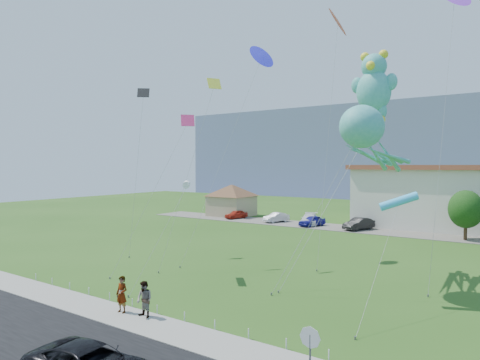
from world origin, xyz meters
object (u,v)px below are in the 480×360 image
(stop_sign, at_px, (310,344))
(parked_car_blue, at_px, (312,221))
(pedestrian_right, at_px, (144,299))
(parked_car_red, at_px, (236,214))
(pavilion, at_px, (232,197))
(parked_car_black, at_px, (359,224))
(teddy_bear_kite, at_px, (374,86))
(pedestrian_left, at_px, (122,294))
(parked_car_silver, at_px, (276,217))
(octopus_kite, at_px, (367,138))
(parked_car_white, at_px, (309,219))

(stop_sign, distance_m, parked_car_blue, 42.32)
(pedestrian_right, relative_size, parked_car_red, 0.51)
(pavilion, xyz_separation_m, parked_car_blue, (15.82, -3.77, -2.28))
(pavilion, relative_size, parked_car_black, 2.02)
(parked_car_red, xyz_separation_m, teddy_bear_kite, (27.10, -20.88, 13.38))
(pedestrian_left, height_order, parked_car_red, pedestrian_left)
(parked_car_silver, height_order, teddy_bear_kite, teddy_bear_kite)
(octopus_kite, bearing_deg, parked_car_blue, 122.21)
(pavilion, height_order, parked_car_silver, pavilion)
(stop_sign, xyz_separation_m, teddy_bear_kite, (-3.55, 18.50, 12.21))
(pedestrian_left, height_order, teddy_bear_kite, teddy_bear_kite)
(parked_car_silver, distance_m, teddy_bear_kite, 31.85)
(pavilion, distance_m, teddy_bear_kite, 39.77)
(parked_car_silver, bearing_deg, parked_car_black, 16.56)
(parked_car_white, distance_m, parked_car_blue, 1.31)
(parked_car_red, xyz_separation_m, parked_car_blue, (12.97, -0.95, 0.05))
(parked_car_red, bearing_deg, stop_sign, -35.78)
(parked_car_white, bearing_deg, stop_sign, -83.55)
(parked_car_blue, distance_m, parked_car_black, 6.23)
(pedestrian_left, distance_m, parked_car_blue, 37.07)
(stop_sign, distance_m, parked_car_black, 40.43)
(parked_car_black, bearing_deg, pedestrian_right, -68.65)
(pavilion, bearing_deg, parked_car_blue, -13.41)
(parked_car_silver, distance_m, octopus_kite, 33.43)
(pedestrian_right, bearing_deg, octopus_kite, 63.49)
(pavilion, height_order, pedestrian_right, pavilion)
(pavilion, bearing_deg, parked_car_red, -44.69)
(pavilion, relative_size, teddy_bear_kite, 0.55)
(stop_sign, bearing_deg, octopus_kite, 100.74)
(pedestrian_right, height_order, teddy_bear_kite, teddy_bear_kite)
(pedestrian_left, xyz_separation_m, parked_car_silver, (-11.57, 37.49, -0.37))
(parked_car_silver, distance_m, parked_car_white, 5.12)
(parked_car_blue, relative_size, octopus_kite, 0.33)
(parked_car_black, height_order, octopus_kite, octopus_kite)
(stop_sign, height_order, pedestrian_left, stop_sign)
(parked_car_white, bearing_deg, parked_car_blue, -68.41)
(pavilion, xyz_separation_m, pedestrian_right, (23.04, -40.26, -1.96))
(pedestrian_right, bearing_deg, parked_car_black, 95.73)
(parked_car_red, bearing_deg, pedestrian_right, -45.33)
(stop_sign, relative_size, parked_car_black, 0.55)
(octopus_kite, xyz_separation_m, teddy_bear_kite, (-0.73, 3.67, 4.10))
(pedestrian_right, height_order, parked_car_red, pedestrian_right)
(pavilion, bearing_deg, pedestrian_right, -60.22)
(parked_car_silver, distance_m, parked_car_blue, 6.02)
(parked_car_red, bearing_deg, parked_car_silver, 15.50)
(parked_car_white, distance_m, teddy_bear_kite, 28.96)
(pedestrian_left, distance_m, octopus_kite, 18.29)
(teddy_bear_kite, bearing_deg, parked_car_blue, 125.34)
(pedestrian_left, bearing_deg, pedestrian_right, -0.03)
(parked_car_blue, height_order, parked_car_black, parked_car_black)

